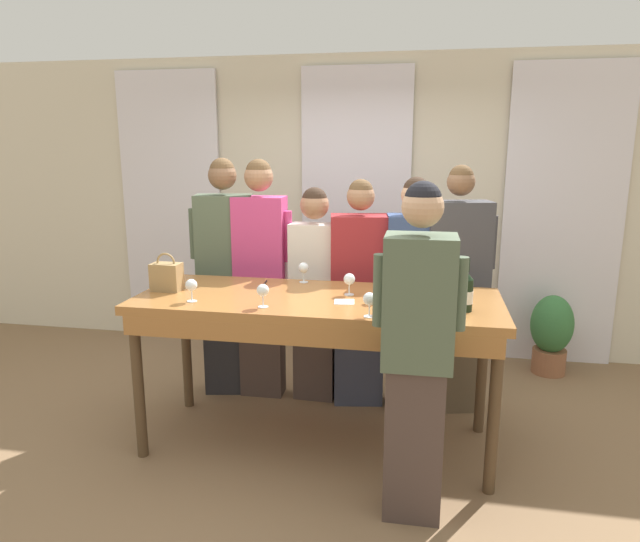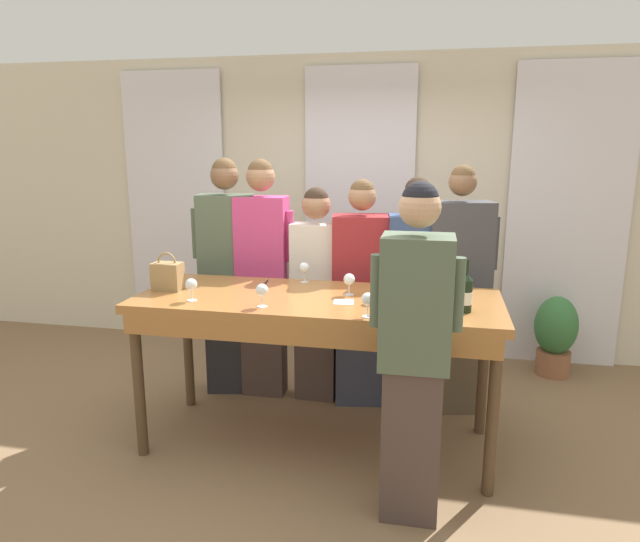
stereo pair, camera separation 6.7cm
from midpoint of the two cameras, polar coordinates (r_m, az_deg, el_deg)
name	(u,v)px [view 1 (the left image)]	position (r m, az deg, el deg)	size (l,w,h in m)	color
ground_plane	(318,442)	(4.06, -0.74, -16.76)	(18.00, 18.00, 0.00)	#846647
wall_back	(356,207)	(5.51, 3.28, 6.42)	(12.00, 0.06, 2.80)	beige
curtain_panel_left	(172,209)	(5.99, -14.90, 5.97)	(1.03, 0.03, 2.69)	white
curtain_panel_center	(355,213)	(5.45, 3.18, 5.77)	(1.03, 0.03, 2.69)	white
curtain_panel_right	(563,218)	(5.53, 22.78, 4.90)	(1.03, 0.03, 2.69)	white
tasting_bar	(317,313)	(3.67, -0.85, -4.19)	(2.33, 0.89, 1.03)	#9E6633
wine_bottle	(466,292)	(3.43, 13.83, -2.07)	(0.08, 0.08, 0.31)	black
handbag	(167,276)	(3.95, -15.56, -0.51)	(0.19, 0.12, 0.26)	#997A4C
wine_glass_front_left	(388,295)	(3.33, 6.23, -2.44)	(0.08, 0.08, 0.14)	white
wine_glass_front_mid	(385,273)	(3.91, 6.05, -0.18)	(0.08, 0.08, 0.14)	white
wine_glass_front_right	(379,286)	(3.55, 5.40, -1.48)	(0.08, 0.08, 0.14)	white
wine_glass_center_left	(430,301)	(3.24, 10.35, -3.01)	(0.08, 0.08, 0.14)	white
wine_glass_center_mid	(394,283)	(3.63, 6.87, -1.18)	(0.08, 0.08, 0.14)	white
wine_glass_center_right	(369,300)	(3.23, 4.37, -2.87)	(0.08, 0.08, 0.14)	white
wine_glass_back_left	(191,286)	(3.63, -13.26, -1.44)	(0.08, 0.08, 0.14)	white
wine_glass_back_mid	(304,268)	(4.03, -2.13, 0.27)	(0.08, 0.08, 0.14)	white
wine_glass_back_right	(263,291)	(3.43, -6.30, -1.99)	(0.08, 0.08, 0.14)	white
wine_glass_near_host	(349,280)	(3.69, 2.43, -0.89)	(0.08, 0.08, 0.14)	white
napkin	(344,302)	(3.54, 1.90, -3.10)	(0.14, 0.14, 0.00)	white
pen	(265,283)	(4.04, -5.98, -1.17)	(0.02, 0.13, 0.01)	black
guest_olive_jacket	(226,275)	(4.58, -9.80, -0.41)	(0.55, 0.32, 1.89)	#28282D
guest_pink_top	(261,275)	(4.48, -6.35, -0.36)	(0.51, 0.23, 1.88)	#473833
guest_cream_sweater	(315,289)	(4.40, -0.97, -1.82)	(0.49, 0.22, 1.68)	#473833
guest_striped_shirt	(359,293)	(4.35, 3.50, -2.21)	(0.55, 0.34, 1.74)	#383D51
guest_navy_coat	(413,293)	(4.31, 8.80, -2.14)	(0.51, 0.32, 1.76)	brown
guest_beige_cap	(455,290)	(4.31, 12.94, -1.84)	(0.57, 0.33, 1.85)	brown
host_pouring	(417,352)	(3.02, 9.04, -8.04)	(0.47, 0.28, 1.82)	#473833
potted_plant	(551,332)	(5.41, 21.80, -5.68)	(0.36, 0.36, 0.71)	#935B3D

